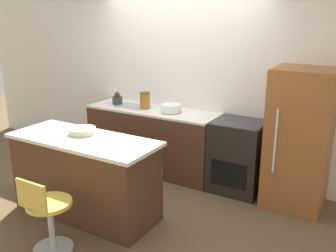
{
  "coord_description": "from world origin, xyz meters",
  "views": [
    {
      "loc": [
        2.54,
        -4.04,
        2.23
      ],
      "look_at": [
        0.41,
        -0.42,
        0.97
      ],
      "focal_mm": 40.0,
      "sensor_mm": 36.0,
      "label": 1
    }
  ],
  "objects_px": {
    "stool_chair": "(48,216)",
    "kettle": "(117,99)",
    "mixing_bowl": "(171,108)",
    "refrigerator": "(299,139)",
    "oven_range": "(238,156)"
  },
  "relations": [
    {
      "from": "stool_chair",
      "to": "kettle",
      "type": "xyz_separation_m",
      "value": [
        -0.86,
        2.21,
        0.62
      ]
    },
    {
      "from": "kettle",
      "to": "refrigerator",
      "type": "bearing_deg",
      "value": -0.3
    },
    {
      "from": "refrigerator",
      "to": "mixing_bowl",
      "type": "distance_m",
      "value": 1.75
    },
    {
      "from": "oven_range",
      "to": "refrigerator",
      "type": "xyz_separation_m",
      "value": [
        0.74,
        -0.02,
        0.37
      ]
    },
    {
      "from": "refrigerator",
      "to": "stool_chair",
      "type": "bearing_deg",
      "value": -129.56
    },
    {
      "from": "oven_range",
      "to": "stool_chair",
      "type": "relative_size",
      "value": 1.16
    },
    {
      "from": "stool_chair",
      "to": "kettle",
      "type": "height_order",
      "value": "kettle"
    },
    {
      "from": "stool_chair",
      "to": "mixing_bowl",
      "type": "xyz_separation_m",
      "value": [
        0.07,
        2.21,
        0.6
      ]
    },
    {
      "from": "oven_range",
      "to": "refrigerator",
      "type": "height_order",
      "value": "refrigerator"
    },
    {
      "from": "oven_range",
      "to": "mixing_bowl",
      "type": "xyz_separation_m",
      "value": [
        -1.0,
        -0.01,
        0.52
      ]
    },
    {
      "from": "oven_range",
      "to": "refrigerator",
      "type": "relative_size",
      "value": 0.56
    },
    {
      "from": "refrigerator",
      "to": "mixing_bowl",
      "type": "bearing_deg",
      "value": 179.54
    },
    {
      "from": "kettle",
      "to": "mixing_bowl",
      "type": "xyz_separation_m",
      "value": [
        0.93,
        0.0,
        -0.02
      ]
    },
    {
      "from": "refrigerator",
      "to": "stool_chair",
      "type": "height_order",
      "value": "refrigerator"
    },
    {
      "from": "oven_range",
      "to": "kettle",
      "type": "height_order",
      "value": "kettle"
    }
  ]
}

